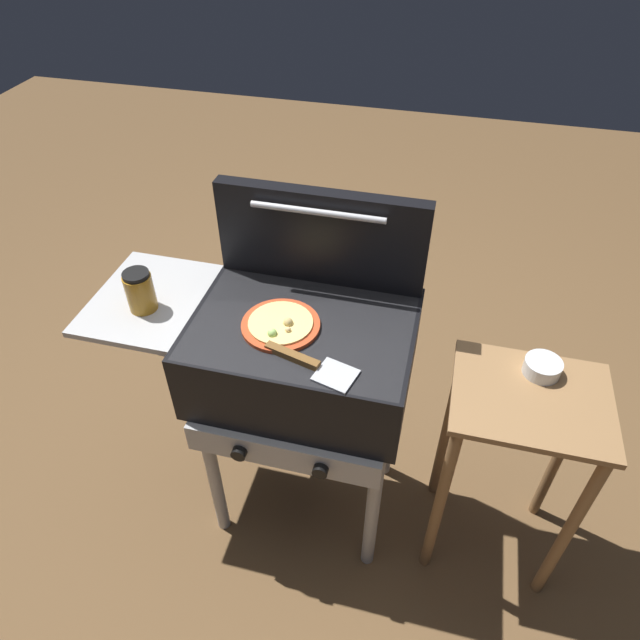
{
  "coord_description": "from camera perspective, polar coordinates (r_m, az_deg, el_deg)",
  "views": [
    {
      "loc": [
        0.34,
        -1.15,
        1.96
      ],
      "look_at": [
        0.05,
        0.0,
        0.92
      ],
      "focal_mm": 31.72,
      "sensor_mm": 36.0,
      "label": 1
    }
  ],
  "objects": [
    {
      "name": "ground_plane",
      "position": [
        2.3,
        -1.26,
        -17.26
      ],
      "size": [
        8.0,
        8.0,
        0.0
      ],
      "primitive_type": "plane",
      "color": "brown"
    },
    {
      "name": "prep_table",
      "position": [
        1.85,
        19.05,
        -11.76
      ],
      "size": [
        0.44,
        0.36,
        0.77
      ],
      "color": "olive",
      "rests_on": "ground_plane"
    },
    {
      "name": "pizza_cheese",
      "position": [
        1.59,
        -3.99,
        -0.47
      ],
      "size": [
        0.22,
        0.22,
        0.04
      ],
      "color": "#C64723",
      "rests_on": "grill"
    },
    {
      "name": "sauce_jar",
      "position": [
        1.69,
        -17.71,
        2.81
      ],
      "size": [
        0.08,
        0.08,
        0.13
      ],
      "color": "#B77A1E",
      "rests_on": "grill"
    },
    {
      "name": "grill_lid_open",
      "position": [
        1.68,
        0.13,
        8.38
      ],
      "size": [
        0.63,
        0.08,
        0.3
      ],
      "color": "black",
      "rests_on": "grill"
    },
    {
      "name": "topping_bowl_near",
      "position": [
        1.75,
        21.51,
        -4.49
      ],
      "size": [
        0.11,
        0.11,
        0.04
      ],
      "color": "silver",
      "rests_on": "prep_table"
    },
    {
      "name": "grill",
      "position": [
        1.7,
        -2.13,
        -3.89
      ],
      "size": [
        0.96,
        0.53,
        0.9
      ],
      "color": "black",
      "rests_on": "ground_plane"
    },
    {
      "name": "spatula",
      "position": [
        1.47,
        -1.03,
        -4.43
      ],
      "size": [
        0.27,
        0.12,
        0.02
      ],
      "color": "#B7BABF",
      "rests_on": "grill"
    }
  ]
}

